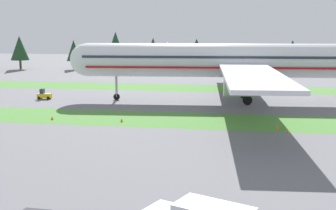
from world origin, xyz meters
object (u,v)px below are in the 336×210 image
Objects in this scene: pushback_tractor at (44,95)px; taxiway_marker_0 at (122,120)px; taxiway_marker_1 at (52,118)px; airliner at (234,60)px; taxiway_marker_3 at (287,130)px; taxiway_marker_2 at (277,127)px.

pushback_tractor reaches higher than taxiway_marker_0.
taxiway_marker_1 is (9.60, -18.63, -0.55)m from pushback_tractor.
pushback_tractor is (-36.05, -2.98, -6.81)m from airliner.
pushback_tractor is at bearing 153.78° from taxiway_marker_3.
airliner is 143.75× the size of taxiway_marker_1.
taxiway_marker_1 is 1.11× the size of taxiway_marker_3.
airliner reaches higher than taxiway_marker_0.
pushback_tractor is 20.96m from taxiway_marker_1.
taxiway_marker_0 is 22.17m from taxiway_marker_2.
taxiway_marker_0 is (-15.76, -21.50, -7.36)m from airliner.
taxiway_marker_3 is (7.54, -24.45, -7.38)m from airliner.
taxiway_marker_1 is 32.84m from taxiway_marker_2.
taxiway_marker_0 is 23.49m from taxiway_marker_3.
pushback_tractor is at bearing 155.01° from taxiway_marker_2.
taxiway_marker_2 is at bearing -3.26° from taxiway_marker_0.
taxiway_marker_0 is at bearing 0.62° from taxiway_marker_1.
airliner is 28.08× the size of pushback_tractor.
taxiway_marker_3 is (33.99, -2.84, -0.03)m from taxiway_marker_1.
taxiway_marker_1 is at bearing 22.54° from pushback_tractor.
taxiway_marker_3 is at bearing -7.22° from taxiway_marker_0.
taxiway_marker_1 reaches higher than taxiway_marker_0.
taxiway_marker_1 is at bearing -179.38° from taxiway_marker_0.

